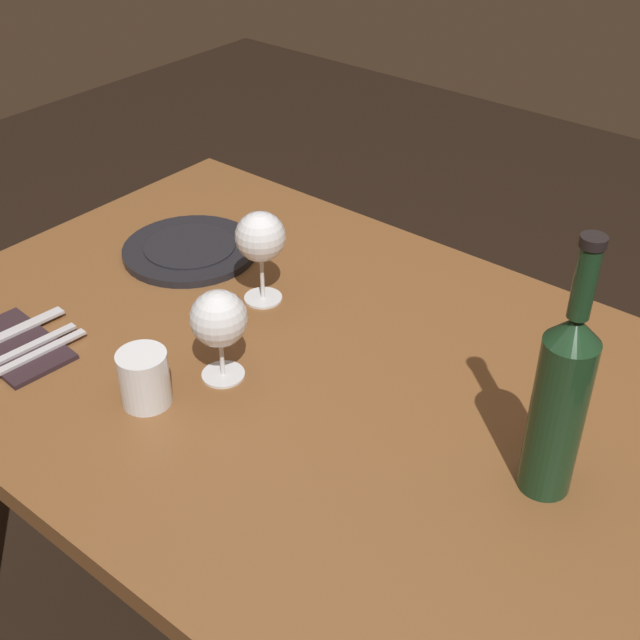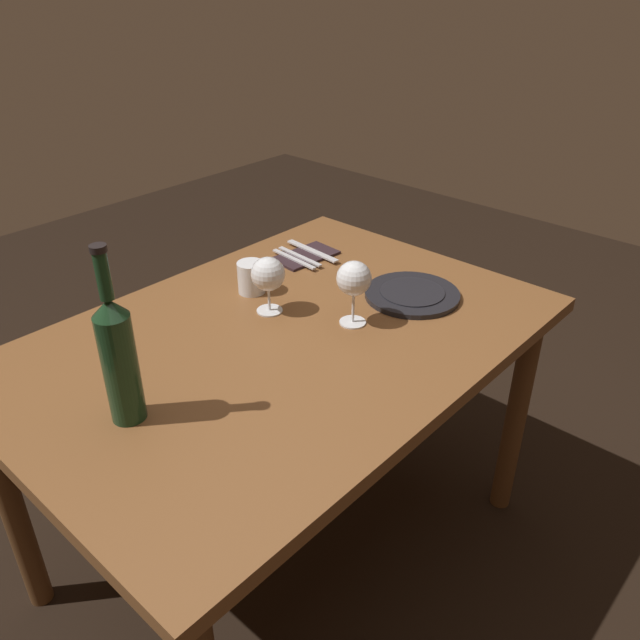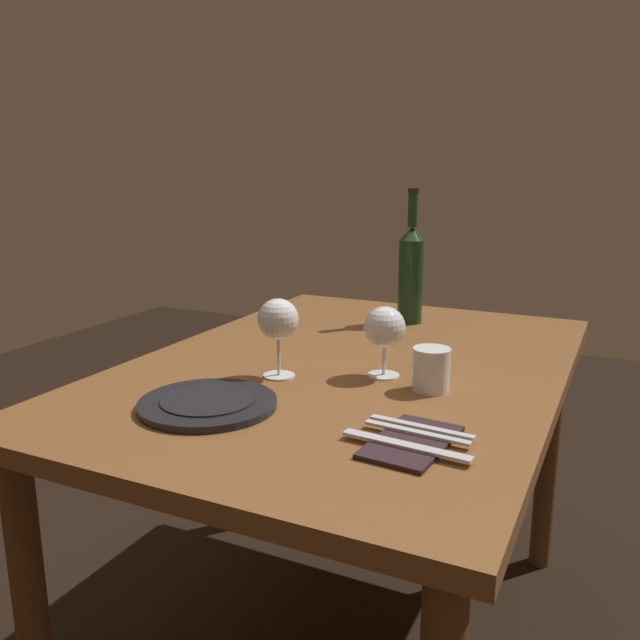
{
  "view_description": "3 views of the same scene",
  "coord_description": "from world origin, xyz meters",
  "px_view_note": "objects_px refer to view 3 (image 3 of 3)",
  "views": [
    {
      "loc": [
        -0.7,
        0.79,
        1.54
      ],
      "look_at": [
        -0.02,
        -0.04,
        0.8
      ],
      "focal_mm": 47.59,
      "sensor_mm": 36.0,
      "label": 1
    },
    {
      "loc": [
        -0.91,
        -0.94,
        1.54
      ],
      "look_at": [
        0.04,
        -0.09,
        0.8
      ],
      "focal_mm": 35.75,
      "sensor_mm": 36.0,
      "label": 2
    },
    {
      "loc": [
        1.3,
        0.55,
        1.17
      ],
      "look_at": [
        0.01,
        -0.07,
        0.83
      ],
      "focal_mm": 37.1,
      "sensor_mm": 36.0,
      "label": 3
    }
  ],
  "objects_px": {
    "dinner_plate": "(208,403)",
    "fork_outer": "(421,427)",
    "wine_glass_left": "(278,321)",
    "water_tumbler": "(431,372)",
    "wine_glass_right": "(385,329)",
    "table_knife": "(406,445)",
    "fork_inner": "(417,432)",
    "folded_napkin": "(412,442)",
    "wine_bottle": "(411,272)"
  },
  "relations": [
    {
      "from": "wine_glass_right",
      "to": "wine_bottle",
      "type": "height_order",
      "value": "wine_bottle"
    },
    {
      "from": "fork_outer",
      "to": "water_tumbler",
      "type": "bearing_deg",
      "value": -167.58
    },
    {
      "from": "wine_glass_right",
      "to": "folded_napkin",
      "type": "distance_m",
      "value": 0.36
    },
    {
      "from": "dinner_plate",
      "to": "wine_glass_right",
      "type": "bearing_deg",
      "value": 143.98
    },
    {
      "from": "wine_glass_left",
      "to": "dinner_plate",
      "type": "relative_size",
      "value": 0.66
    },
    {
      "from": "wine_glass_left",
      "to": "fork_outer",
      "type": "relative_size",
      "value": 0.92
    },
    {
      "from": "folded_napkin",
      "to": "wine_glass_right",
      "type": "bearing_deg",
      "value": -152.28
    },
    {
      "from": "folded_napkin",
      "to": "table_knife",
      "type": "xyz_separation_m",
      "value": [
        0.03,
        0.0,
        0.01
      ]
    },
    {
      "from": "dinner_plate",
      "to": "fork_inner",
      "type": "height_order",
      "value": "dinner_plate"
    },
    {
      "from": "wine_glass_left",
      "to": "fork_inner",
      "type": "relative_size",
      "value": 0.92
    },
    {
      "from": "wine_glass_right",
      "to": "fork_outer",
      "type": "distance_m",
      "value": 0.31
    },
    {
      "from": "wine_glass_left",
      "to": "water_tumbler",
      "type": "relative_size",
      "value": 1.94
    },
    {
      "from": "water_tumbler",
      "to": "table_knife",
      "type": "distance_m",
      "value": 0.29
    },
    {
      "from": "wine_bottle",
      "to": "fork_outer",
      "type": "xyz_separation_m",
      "value": [
        0.73,
        0.26,
        -0.13
      ]
    },
    {
      "from": "wine_glass_right",
      "to": "table_knife",
      "type": "height_order",
      "value": "wine_glass_right"
    },
    {
      "from": "table_knife",
      "to": "fork_outer",
      "type": "bearing_deg",
      "value": 180.0
    },
    {
      "from": "wine_glass_right",
      "to": "fork_inner",
      "type": "distance_m",
      "value": 0.33
    },
    {
      "from": "wine_glass_right",
      "to": "table_knife",
      "type": "relative_size",
      "value": 0.7
    },
    {
      "from": "water_tumbler",
      "to": "folded_napkin",
      "type": "relative_size",
      "value": 0.43
    },
    {
      "from": "water_tumbler",
      "to": "dinner_plate",
      "type": "bearing_deg",
      "value": -51.82
    },
    {
      "from": "fork_inner",
      "to": "fork_outer",
      "type": "relative_size",
      "value": 1.0
    },
    {
      "from": "wine_glass_left",
      "to": "wine_glass_right",
      "type": "xyz_separation_m",
      "value": [
        -0.1,
        0.2,
        -0.02
      ]
    },
    {
      "from": "wine_glass_left",
      "to": "water_tumbler",
      "type": "bearing_deg",
      "value": 99.81
    },
    {
      "from": "wine_glass_left",
      "to": "folded_napkin",
      "type": "xyz_separation_m",
      "value": [
        0.21,
        0.35,
        -0.12
      ]
    },
    {
      "from": "wine_glass_left",
      "to": "fork_inner",
      "type": "xyz_separation_m",
      "value": [
        0.18,
        0.35,
        -0.11
      ]
    },
    {
      "from": "wine_glass_right",
      "to": "wine_glass_left",
      "type": "bearing_deg",
      "value": -63.66
    },
    {
      "from": "water_tumbler",
      "to": "wine_glass_left",
      "type": "bearing_deg",
      "value": -80.19
    },
    {
      "from": "table_knife",
      "to": "wine_glass_left",
      "type": "bearing_deg",
      "value": -123.74
    },
    {
      "from": "folded_napkin",
      "to": "table_knife",
      "type": "relative_size",
      "value": 0.94
    },
    {
      "from": "wine_bottle",
      "to": "dinner_plate",
      "type": "distance_m",
      "value": 0.81
    },
    {
      "from": "fork_inner",
      "to": "table_knife",
      "type": "relative_size",
      "value": 0.86
    },
    {
      "from": "dinner_plate",
      "to": "fork_outer",
      "type": "relative_size",
      "value": 1.39
    },
    {
      "from": "wine_glass_right",
      "to": "dinner_plate",
      "type": "distance_m",
      "value": 0.39
    },
    {
      "from": "wine_glass_left",
      "to": "dinner_plate",
      "type": "bearing_deg",
      "value": -7.88
    },
    {
      "from": "folded_napkin",
      "to": "fork_outer",
      "type": "height_order",
      "value": "fork_outer"
    },
    {
      "from": "wine_glass_right",
      "to": "fork_outer",
      "type": "height_order",
      "value": "wine_glass_right"
    },
    {
      "from": "wine_glass_right",
      "to": "table_knife",
      "type": "bearing_deg",
      "value": 25.55
    },
    {
      "from": "table_knife",
      "to": "fork_inner",
      "type": "bearing_deg",
      "value": 180.0
    },
    {
      "from": "dinner_plate",
      "to": "table_knife",
      "type": "height_order",
      "value": "dinner_plate"
    },
    {
      "from": "wine_glass_right",
      "to": "water_tumbler",
      "type": "distance_m",
      "value": 0.14
    },
    {
      "from": "wine_glass_left",
      "to": "fork_outer",
      "type": "bearing_deg",
      "value": 66.14
    },
    {
      "from": "water_tumbler",
      "to": "wine_glass_right",
      "type": "bearing_deg",
      "value": -110.93
    },
    {
      "from": "dinner_plate",
      "to": "fork_inner",
      "type": "xyz_separation_m",
      "value": [
        -0.03,
        0.38,
        0.0
      ]
    },
    {
      "from": "fork_inner",
      "to": "fork_outer",
      "type": "bearing_deg",
      "value": 180.0
    },
    {
      "from": "dinner_plate",
      "to": "table_knife",
      "type": "xyz_separation_m",
      "value": [
        0.02,
        0.38,
        0.0
      ]
    },
    {
      "from": "wine_glass_left",
      "to": "water_tumbler",
      "type": "distance_m",
      "value": 0.32
    },
    {
      "from": "fork_outer",
      "to": "wine_bottle",
      "type": "bearing_deg",
      "value": -160.53
    },
    {
      "from": "wine_bottle",
      "to": "water_tumbler",
      "type": "xyz_separation_m",
      "value": [
        0.52,
        0.21,
        -0.1
      ]
    },
    {
      "from": "wine_glass_left",
      "to": "table_knife",
      "type": "xyz_separation_m",
      "value": [
        0.24,
        0.35,
        -0.11
      ]
    },
    {
      "from": "water_tumbler",
      "to": "fork_inner",
      "type": "distance_m",
      "value": 0.24
    }
  ]
}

